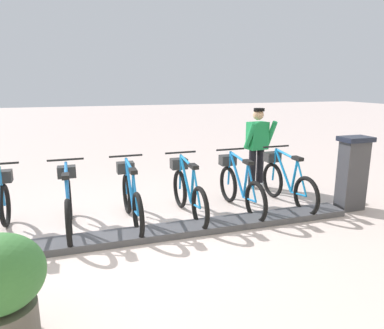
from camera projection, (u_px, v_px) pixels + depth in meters
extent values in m
plane|color=beige|center=(120.00, 241.00, 4.96)|extent=(60.00, 60.00, 0.00)
cube|color=#47474C|center=(120.00, 237.00, 4.95)|extent=(0.44, 7.29, 0.10)
cube|color=#38383D|center=(352.00, 176.00, 6.07)|extent=(0.28, 0.44, 1.20)
cube|color=#194C8C|center=(348.00, 154.00, 6.13)|extent=(0.03, 0.30, 0.40)
cube|color=black|center=(356.00, 139.00, 5.92)|extent=(0.36, 0.52, 0.08)
torus|color=black|center=(306.00, 196.00, 5.83)|extent=(0.67, 0.08, 0.67)
torus|color=black|center=(272.00, 180.00, 6.80)|extent=(0.67, 0.08, 0.67)
cylinder|color=#1379BE|center=(283.00, 170.00, 6.42)|extent=(0.60, 0.05, 0.70)
cylinder|color=#1379BE|center=(294.00, 176.00, 6.11)|extent=(0.16, 0.05, 0.61)
cylinder|color=#1379BE|center=(286.00, 154.00, 6.29)|extent=(0.69, 0.05, 0.11)
cylinder|color=#1379BE|center=(298.00, 194.00, 6.03)|extent=(0.43, 0.04, 0.09)
cylinder|color=#1379BE|center=(302.00, 178.00, 5.91)|extent=(0.33, 0.04, 0.56)
cylinder|color=#1379BE|center=(274.00, 165.00, 6.70)|extent=(0.10, 0.04, 0.62)
cube|color=black|center=(298.00, 158.00, 5.98)|extent=(0.22, 0.10, 0.06)
cylinder|color=black|center=(276.00, 146.00, 6.59)|extent=(0.04, 0.54, 0.03)
cube|color=#2D2D2D|center=(272.00, 157.00, 6.74)|extent=(0.20, 0.28, 0.18)
torus|color=black|center=(256.00, 202.00, 5.55)|extent=(0.67, 0.08, 0.67)
torus|color=black|center=(228.00, 184.00, 6.52)|extent=(0.67, 0.08, 0.67)
cylinder|color=#1876C4|center=(237.00, 174.00, 6.14)|extent=(0.60, 0.05, 0.70)
cylinder|color=#1876C4|center=(246.00, 181.00, 5.83)|extent=(0.16, 0.05, 0.61)
cylinder|color=#1876C4|center=(239.00, 158.00, 6.01)|extent=(0.69, 0.05, 0.11)
cylinder|color=#1876C4|center=(249.00, 200.00, 5.75)|extent=(0.43, 0.04, 0.09)
cylinder|color=#1876C4|center=(252.00, 183.00, 5.63)|extent=(0.33, 0.04, 0.56)
cylinder|color=#1876C4|center=(229.00, 168.00, 6.42)|extent=(0.10, 0.04, 0.62)
cube|color=black|center=(248.00, 162.00, 5.70)|extent=(0.22, 0.10, 0.06)
cylinder|color=black|center=(230.00, 149.00, 6.31)|extent=(0.04, 0.54, 0.03)
cube|color=#2D2D2D|center=(228.00, 160.00, 6.46)|extent=(0.20, 0.28, 0.18)
torus|color=black|center=(200.00, 208.00, 5.27)|extent=(0.67, 0.08, 0.67)
torus|color=black|center=(180.00, 189.00, 6.24)|extent=(0.67, 0.08, 0.67)
cylinder|color=#1677BA|center=(186.00, 178.00, 5.86)|extent=(0.60, 0.05, 0.70)
cylinder|color=#1677BA|center=(192.00, 186.00, 5.55)|extent=(0.16, 0.05, 0.61)
cylinder|color=#1677BA|center=(187.00, 161.00, 5.73)|extent=(0.69, 0.05, 0.11)
cylinder|color=#1677BA|center=(196.00, 206.00, 5.47)|extent=(0.43, 0.04, 0.09)
cylinder|color=#1677BA|center=(197.00, 188.00, 5.35)|extent=(0.33, 0.04, 0.56)
cylinder|color=#1677BA|center=(180.00, 172.00, 6.14)|extent=(0.10, 0.04, 0.62)
cube|color=black|center=(194.00, 166.00, 5.42)|extent=(0.22, 0.10, 0.06)
cylinder|color=black|center=(181.00, 152.00, 6.03)|extent=(0.04, 0.54, 0.03)
cube|color=#2D2D2D|center=(179.00, 164.00, 6.18)|extent=(0.20, 0.28, 0.18)
torus|color=black|center=(138.00, 215.00, 4.99)|extent=(0.67, 0.08, 0.67)
torus|color=black|center=(127.00, 194.00, 5.95)|extent=(0.67, 0.08, 0.67)
cylinder|color=#1A72BF|center=(130.00, 183.00, 5.58)|extent=(0.60, 0.05, 0.70)
cylinder|color=#1A72BF|center=(133.00, 192.00, 5.27)|extent=(0.16, 0.05, 0.61)
cylinder|color=#1A72BF|center=(129.00, 166.00, 5.45)|extent=(0.69, 0.05, 0.11)
cylinder|color=#1A72BF|center=(136.00, 212.00, 5.19)|extent=(0.43, 0.04, 0.09)
cylinder|color=#1A72BF|center=(136.00, 194.00, 5.06)|extent=(0.33, 0.04, 0.56)
cylinder|color=#1A72BF|center=(127.00, 177.00, 5.86)|extent=(0.10, 0.04, 0.62)
cube|color=black|center=(133.00, 171.00, 5.14)|extent=(0.22, 0.10, 0.06)
cylinder|color=black|center=(126.00, 156.00, 5.75)|extent=(0.04, 0.54, 0.03)
cube|color=#2D2D2D|center=(125.00, 168.00, 5.90)|extent=(0.20, 0.28, 0.18)
torus|color=black|center=(69.00, 223.00, 4.70)|extent=(0.67, 0.08, 0.67)
torus|color=black|center=(69.00, 199.00, 5.67)|extent=(0.67, 0.08, 0.67)
cylinder|color=blue|center=(67.00, 189.00, 5.29)|extent=(0.60, 0.05, 0.70)
cylinder|color=blue|center=(67.00, 198.00, 4.99)|extent=(0.16, 0.05, 0.61)
cylinder|color=blue|center=(66.00, 170.00, 5.17)|extent=(0.69, 0.05, 0.11)
cylinder|color=blue|center=(69.00, 220.00, 4.91)|extent=(0.43, 0.04, 0.09)
cylinder|color=blue|center=(67.00, 200.00, 4.78)|extent=(0.33, 0.04, 0.56)
cylinder|color=blue|center=(67.00, 181.00, 5.58)|extent=(0.10, 0.04, 0.62)
cube|color=black|center=(66.00, 176.00, 4.86)|extent=(0.22, 0.10, 0.06)
cylinder|color=black|center=(66.00, 160.00, 5.47)|extent=(0.04, 0.54, 0.03)
cube|color=#2D2D2D|center=(67.00, 172.00, 5.62)|extent=(0.20, 0.28, 0.18)
torus|color=black|center=(5.00, 205.00, 5.39)|extent=(0.67, 0.08, 0.67)
cylinder|color=#2178BE|center=(2.00, 187.00, 5.30)|extent=(0.10, 0.04, 0.62)
cube|color=#2D2D2D|center=(2.00, 176.00, 5.34)|extent=(0.20, 0.28, 0.18)
cube|color=white|center=(261.00, 185.00, 7.48)|extent=(0.27, 0.15, 0.10)
cube|color=white|center=(249.00, 185.00, 7.49)|extent=(0.27, 0.15, 0.10)
cylinder|color=black|center=(260.00, 167.00, 7.44)|extent=(0.15, 0.15, 0.82)
cylinder|color=black|center=(252.00, 168.00, 7.36)|extent=(0.15, 0.15, 0.82)
cube|color=#1E8D4A|center=(257.00, 136.00, 7.25)|extent=(0.32, 0.44, 0.56)
cylinder|color=#1E8D4A|center=(271.00, 134.00, 7.27)|extent=(0.35, 0.15, 0.57)
cylinder|color=#1E8D4A|center=(250.00, 136.00, 7.04)|extent=(0.35, 0.15, 0.57)
sphere|color=tan|center=(258.00, 115.00, 7.15)|extent=(0.22, 0.22, 0.22)
cylinder|color=black|center=(259.00, 110.00, 7.11)|extent=(0.22, 0.22, 0.06)
cylinder|color=#59544C|center=(4.00, 325.00, 2.98)|extent=(0.56, 0.56, 0.35)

